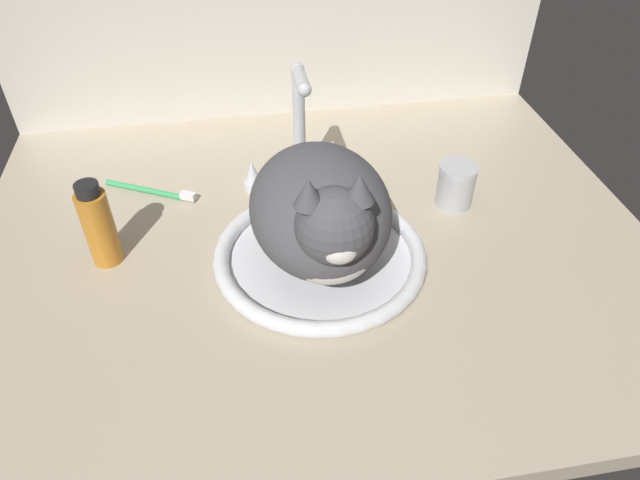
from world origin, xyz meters
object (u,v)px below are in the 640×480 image
faucet (300,144)px  toothbrush (153,191)px  sink_basin (320,255)px  amber_bottle (99,226)px  metal_jar (456,185)px  cat (322,212)px

faucet → toothbrush: 26.92cm
faucet → sink_basin: bearing=-90.0°
faucet → toothbrush: (-25.62, 2.08, -8.02)cm
toothbrush → sink_basin: bearing=-40.2°
faucet → amber_bottle: bearing=-156.0°
metal_jar → amber_bottle: bearing=-175.1°
faucet → metal_jar: (24.57, -9.20, -4.94)cm
sink_basin → cat: (-0.02, -1.57, 9.32)cm
sink_basin → cat: 9.45cm
cat → metal_jar: 28.14cm
cat → faucet: bearing=89.9°
amber_bottle → metal_jar: size_ratio=1.86×
sink_basin → cat: cat is taller
amber_bottle → toothbrush: (5.72, 16.03, -5.87)cm
metal_jar → faucet: bearing=159.5°
sink_basin → metal_jar: bearing=22.9°
amber_bottle → toothbrush: size_ratio=0.86×
cat → sink_basin: bearing=89.3°
amber_bottle → toothbrush: 18.01cm
sink_basin → amber_bottle: (-31.34, 5.63, 5.46)cm
metal_jar → toothbrush: bearing=167.3°
sink_basin → faucet: (0.00, 19.58, 7.60)cm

